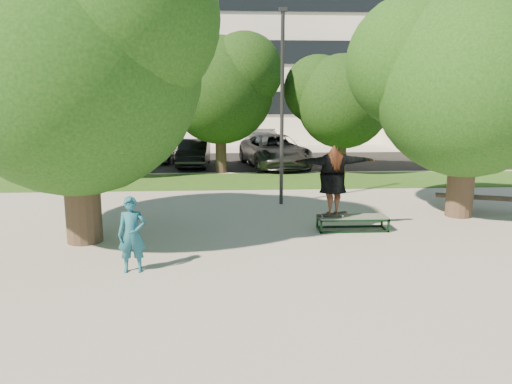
{
  "coord_description": "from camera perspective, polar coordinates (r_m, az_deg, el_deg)",
  "views": [
    {
      "loc": [
        -0.8,
        -10.84,
        3.44
      ],
      "look_at": [
        -0.09,
        0.6,
        1.25
      ],
      "focal_mm": 35.0,
      "sensor_mm": 36.0,
      "label": 1
    }
  ],
  "objects": [
    {
      "name": "lamppost",
      "position": [
        15.94,
        2.99,
        9.78
      ],
      "size": [
        0.25,
        0.15,
        6.11
      ],
      "color": "#2D2D30",
      "rests_on": "ground"
    },
    {
      "name": "car_grey",
      "position": [
        24.85,
        2.12,
        4.72
      ],
      "size": [
        3.54,
        6.1,
        1.6
      ],
      "primitive_type": "imported",
      "rotation": [
        0.0,
        0.0,
        0.16
      ],
      "color": "#535257",
      "rests_on": "asphalt_strip"
    },
    {
      "name": "tree_right",
      "position": [
        15.47,
        22.76,
        12.44
      ],
      "size": [
        6.24,
        5.33,
        6.51
      ],
      "color": "#38281E",
      "rests_on": "ground"
    },
    {
      "name": "ground",
      "position": [
        11.4,
        0.66,
        -6.73
      ],
      "size": [
        120.0,
        120.0,
        0.0
      ],
      "primitive_type": "plane",
      "color": "gray",
      "rests_on": "ground"
    },
    {
      "name": "bg_tree_left",
      "position": [
        22.66,
        -18.64,
        11.02
      ],
      "size": [
        5.28,
        4.51,
        5.77
      ],
      "color": "#38281E",
      "rests_on": "ground"
    },
    {
      "name": "skater_rig",
      "position": [
        12.95,
        8.78,
        1.37
      ],
      "size": [
        2.24,
        0.86,
        1.86
      ],
      "rotation": [
        0.0,
        0.0,
        3.27
      ],
      "color": "white",
      "rests_on": "grind_box"
    },
    {
      "name": "car_dark",
      "position": [
        25.2,
        -7.12,
        4.44
      ],
      "size": [
        1.54,
        4.12,
        1.34
      ],
      "primitive_type": "imported",
      "rotation": [
        0.0,
        0.0,
        -0.03
      ],
      "color": "black",
      "rests_on": "asphalt_strip"
    },
    {
      "name": "tree_left",
      "position": [
        12.47,
        -20.48,
        14.69
      ],
      "size": [
        6.96,
        5.95,
        7.12
      ],
      "color": "#38281E",
      "rests_on": "ground"
    },
    {
      "name": "bystander",
      "position": [
        10.18,
        -13.98,
        -4.75
      ],
      "size": [
        0.58,
        0.41,
        1.53
      ],
      "primitive_type": "imported",
      "rotation": [
        0.0,
        0.0,
        0.08
      ],
      "color": "#1C586B",
      "rests_on": "ground"
    },
    {
      "name": "grass_strip",
      "position": [
        20.7,
        1.5,
        1.29
      ],
      "size": [
        30.0,
        4.0,
        0.02
      ],
      "primitive_type": "cube",
      "color": "#194814",
      "rests_on": "ground"
    },
    {
      "name": "bench",
      "position": [
        16.71,
        24.94,
        -0.72
      ],
      "size": [
        2.93,
        1.48,
        0.46
      ],
      "rotation": [
        0.0,
        0.0,
        -0.38
      ],
      "color": "#47372A",
      "rests_on": "ground"
    },
    {
      "name": "bg_tree_mid",
      "position": [
        22.93,
        -4.32,
        12.25
      ],
      "size": [
        5.76,
        4.92,
        6.24
      ],
      "color": "#38281E",
      "rests_on": "ground"
    },
    {
      "name": "car_silver_b",
      "position": [
        27.55,
        0.91,
        5.34
      ],
      "size": [
        2.41,
        5.6,
        1.61
      ],
      "primitive_type": "imported",
      "rotation": [
        0.0,
        0.0,
        0.03
      ],
      "color": "#B8B8BD",
      "rests_on": "asphalt_strip"
    },
    {
      "name": "asphalt_strip",
      "position": [
        27.07,
        -1.81,
        3.54
      ],
      "size": [
        40.0,
        8.0,
        0.01
      ],
      "primitive_type": "cube",
      "color": "black",
      "rests_on": "ground"
    },
    {
      "name": "grind_box",
      "position": [
        13.31,
        10.96,
        -3.51
      ],
      "size": [
        1.8,
        0.6,
        0.38
      ],
      "color": "black",
      "rests_on": "ground"
    },
    {
      "name": "side_building",
      "position": [
        37.84,
        26.74,
        10.55
      ],
      "size": [
        15.0,
        10.0,
        8.0
      ],
      "primitive_type": "cube",
      "color": "beige",
      "rests_on": "ground"
    },
    {
      "name": "office_building",
      "position": [
        43.07,
        -5.34,
        16.87
      ],
      "size": [
        30.0,
        14.12,
        16.0
      ],
      "color": "silver",
      "rests_on": "ground"
    },
    {
      "name": "bg_tree_right",
      "position": [
        23.01,
        9.79,
        10.81
      ],
      "size": [
        5.04,
        4.31,
        5.43
      ],
      "color": "#38281E",
      "rests_on": "ground"
    },
    {
      "name": "car_silver_a",
      "position": [
        27.67,
        -10.47,
        5.07
      ],
      "size": [
        2.49,
        4.63,
        1.49
      ],
      "primitive_type": "imported",
      "rotation": [
        0.0,
        0.0,
        -0.17
      ],
      "color": "silver",
      "rests_on": "asphalt_strip"
    }
  ]
}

